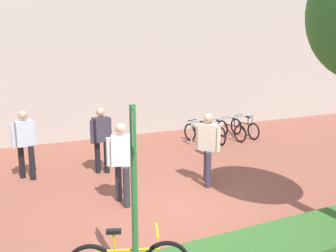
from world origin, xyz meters
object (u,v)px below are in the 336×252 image
(person_shirt_white, at_px, (122,159))
(person_casual_tan, at_px, (208,144))
(person_shirt_blue, at_px, (25,140))
(bollard_steel, at_px, (208,141))
(parking_sign_post, at_px, (134,174))
(person_suited_dark, at_px, (101,136))
(bike_rack_cluster, at_px, (223,131))

(person_shirt_white, bearing_deg, person_casual_tan, 5.40)
(person_casual_tan, relative_size, person_shirt_blue, 1.00)
(bollard_steel, height_order, person_shirt_white, person_shirt_white)
(person_casual_tan, height_order, person_shirt_white, same)
(parking_sign_post, distance_m, person_suited_dark, 4.88)
(person_casual_tan, relative_size, person_shirt_white, 1.00)
(parking_sign_post, relative_size, person_shirt_blue, 1.47)
(parking_sign_post, xyz_separation_m, bike_rack_cluster, (5.50, 6.28, -1.30))
(parking_sign_post, bearing_deg, person_shirt_blue, 101.06)
(bollard_steel, relative_size, person_shirt_blue, 0.52)
(bollard_steel, xyz_separation_m, person_suited_dark, (-3.27, -0.13, 0.53))
(bike_rack_cluster, relative_size, person_shirt_white, 1.54)
(parking_sign_post, xyz_separation_m, bollard_steel, (4.07, 4.90, -1.20))
(person_shirt_blue, bearing_deg, person_shirt_white, -54.86)
(bike_rack_cluster, distance_m, person_suited_dark, 4.98)
(person_casual_tan, bearing_deg, person_shirt_blue, 150.30)
(bike_rack_cluster, distance_m, person_casual_tan, 4.32)
(bike_rack_cluster, height_order, person_shirt_white, person_shirt_white)
(parking_sign_post, height_order, person_shirt_blue, parking_sign_post)
(person_casual_tan, bearing_deg, person_suited_dark, 138.02)
(bollard_steel, bearing_deg, person_shirt_white, -147.24)
(bollard_steel, bearing_deg, bike_rack_cluster, 44.05)
(bike_rack_cluster, xyz_separation_m, person_suited_dark, (-4.70, -1.51, 0.64))
(person_casual_tan, xyz_separation_m, person_shirt_blue, (-3.85, 2.20, 0.00))
(bollard_steel, height_order, person_shirt_blue, person_shirt_blue)
(person_casual_tan, height_order, person_suited_dark, same)
(person_shirt_white, height_order, person_suited_dark, same)
(person_casual_tan, height_order, person_shirt_blue, same)
(person_shirt_blue, bearing_deg, bollard_steel, -2.50)
(bike_rack_cluster, bearing_deg, person_shirt_blue, -169.88)
(bollard_steel, bearing_deg, person_suited_dark, -177.73)
(bollard_steel, distance_m, person_shirt_white, 4.06)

